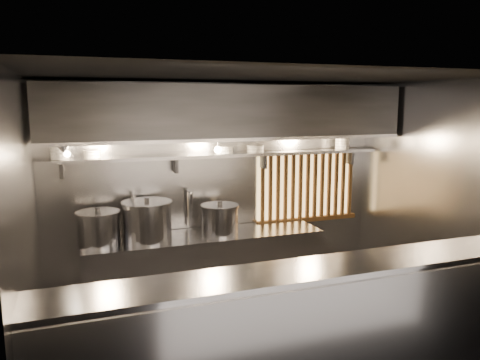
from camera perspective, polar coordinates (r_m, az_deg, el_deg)
floor at (r=5.38m, az=2.48°, el=-18.79°), size 4.50×4.50×0.00m
ceiling at (r=4.75m, az=2.72°, el=12.51°), size 4.50×4.50×0.00m
wall_back at (r=6.26m, az=-2.61°, el=-1.13°), size 4.50×0.00×4.50m
wall_left at (r=4.56m, az=-24.77°, el=-5.99°), size 0.00×3.00×3.00m
wall_right at (r=6.08m, az=22.62°, el=-2.16°), size 0.00×3.00×3.00m
serving_counter at (r=4.35m, az=7.54°, el=-17.69°), size 4.50×0.56×1.13m
cooking_bench at (r=6.09m, az=-4.25°, el=-10.73°), size 3.00×0.70×0.90m
bowl_shelf at (r=6.02m, az=-2.14°, el=3.08°), size 4.40×0.34×0.04m
exhaust_hood at (r=5.78m, az=-1.51°, el=8.22°), size 4.40×0.81×0.65m
wood_screen at (r=6.72m, az=8.17°, el=-0.67°), size 1.56×0.09×1.04m
faucet_left at (r=5.92m, az=-12.93°, el=-2.89°), size 0.04×0.30×0.50m
faucet_right at (r=6.04m, az=-6.32°, el=-2.47°), size 0.04×0.30×0.50m
heat_lamp at (r=5.26m, az=-20.67°, el=3.62°), size 0.25×0.35×0.20m
pendant_bulb at (r=5.87m, az=-2.72°, el=3.71°), size 0.09×0.09×0.19m
stock_pot_left at (r=5.75m, az=-11.23°, el=-4.89°), size 0.64×0.64×0.52m
stock_pot_mid at (r=5.71m, az=-16.87°, el=-5.62°), size 0.61×0.61×0.44m
stock_pot_right at (r=5.92m, az=-2.46°, el=-4.80°), size 0.59×0.59×0.42m
bowl_stack_0 at (r=5.74m, az=-21.11°, el=3.19°), size 0.22×0.22×0.17m
bowl_stack_1 at (r=5.74m, az=-17.57°, el=3.01°), size 0.21×0.21×0.09m
bowl_stack_2 at (r=6.02m, az=-1.92°, el=3.72°), size 0.24×0.24×0.09m
bowl_stack_3 at (r=6.17m, az=1.88°, el=3.85°), size 0.23×0.23×0.09m
bowl_stack_4 at (r=6.76m, az=12.36°, el=4.44°), size 0.21×0.21×0.17m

